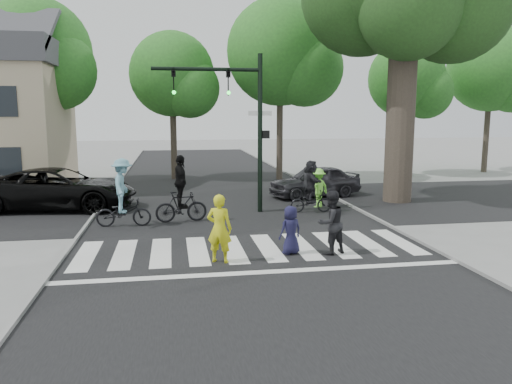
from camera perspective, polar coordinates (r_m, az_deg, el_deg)
ground at (r=13.32m, az=0.04°, el=-7.59°), size 120.00×120.00×0.00m
road_stem at (r=18.12m, az=-2.62°, el=-3.11°), size 10.00×70.00×0.01m
road_cross at (r=21.05m, az=-3.63°, el=-1.42°), size 70.00×10.00×0.01m
curb_left at (r=18.22m, az=-18.62°, el=-3.37°), size 0.10×70.00×0.10m
curb_right at (r=19.37m, az=12.38°, el=-2.39°), size 0.10×70.00×0.10m
crosswalk at (r=13.95m, az=-0.42°, el=-6.79°), size 10.00×3.85×0.01m
traffic_signal at (r=18.95m, az=-2.08°, el=9.29°), size 4.45×0.29×6.00m
bg_tree_1 at (r=28.96m, az=-23.40°, el=13.93°), size 6.09×5.80×9.80m
bg_tree_2 at (r=29.27m, az=-9.08°, el=12.76°), size 5.04×4.80×8.40m
bg_tree_3 at (r=28.77m, az=3.50°, el=15.25°), size 6.30×6.00×10.20m
bg_tree_4 at (r=32.17m, az=17.31°, el=11.86°), size 4.83×4.60×8.15m
bg_tree_5 at (r=35.79m, az=25.81°, el=12.22°), size 5.67×5.40×9.30m
pedestrian_woman at (r=12.79m, az=-4.20°, el=-4.19°), size 0.76×0.64×1.78m
pedestrian_child at (r=13.59m, az=3.98°, el=-4.36°), size 0.76×0.62×1.34m
pedestrian_adult at (r=13.67m, az=8.53°, el=-3.49°), size 1.04×0.94×1.74m
cyclist_left at (r=17.38m, az=-14.96°, el=-0.58°), size 1.85×1.21×2.32m
cyclist_mid at (r=17.72m, az=-8.58°, el=-0.30°), size 1.86×1.14×2.37m
cyclist_right at (r=19.33m, az=6.30°, el=0.32°), size 1.62×1.51×2.03m
car_suv at (r=21.32m, az=-21.59°, el=0.35°), size 6.27×3.47×1.66m
car_grey at (r=22.99m, az=6.74°, el=1.23°), size 4.52×2.66×1.44m
bystander_hivis at (r=20.44m, az=7.12°, el=0.47°), size 1.19×1.00×1.59m
bystander_dark at (r=21.94m, az=5.74°, el=0.98°), size 0.60×0.44×1.52m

